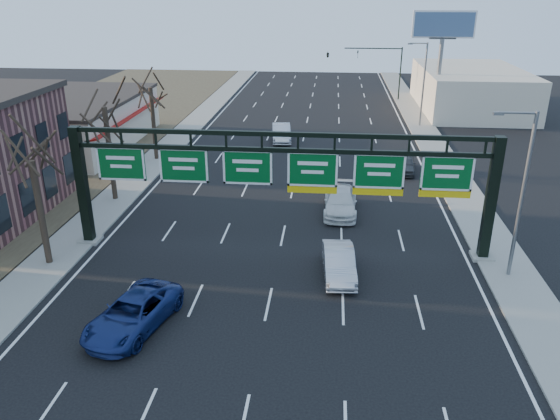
# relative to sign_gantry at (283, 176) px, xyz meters

# --- Properties ---
(ground) EXTENTS (160.00, 160.00, 0.00)m
(ground) POSITION_rel_sign_gantry_xyz_m (-0.16, -8.00, -4.63)
(ground) COLOR black
(ground) RESTS_ON ground
(sidewalk_left) EXTENTS (3.00, 120.00, 0.12)m
(sidewalk_left) POSITION_rel_sign_gantry_xyz_m (-12.96, 12.00, -4.57)
(sidewalk_left) COLOR gray
(sidewalk_left) RESTS_ON ground
(sidewalk_right) EXTENTS (3.00, 120.00, 0.12)m
(sidewalk_right) POSITION_rel_sign_gantry_xyz_m (12.64, 12.00, -4.57)
(sidewalk_right) COLOR gray
(sidewalk_right) RESTS_ON ground
(lane_markings) EXTENTS (21.60, 120.00, 0.01)m
(lane_markings) POSITION_rel_sign_gantry_xyz_m (-0.16, 12.00, -4.62)
(lane_markings) COLOR white
(lane_markings) RESTS_ON ground
(sign_gantry) EXTENTS (24.60, 1.20, 7.20)m
(sign_gantry) POSITION_rel_sign_gantry_xyz_m (0.00, 0.00, 0.00)
(sign_gantry) COLOR black
(sign_gantry) RESTS_ON ground
(cream_strip) EXTENTS (10.90, 18.40, 4.70)m
(cream_strip) POSITION_rel_sign_gantry_xyz_m (-21.64, 21.00, -2.27)
(cream_strip) COLOR beige
(cream_strip) RESTS_ON ground
(building_right_distant) EXTENTS (12.00, 20.00, 5.00)m
(building_right_distant) POSITION_rel_sign_gantry_xyz_m (19.84, 42.00, -2.13)
(building_right_distant) COLOR beige
(building_right_distant) RESTS_ON ground
(tree_gantry) EXTENTS (3.60, 3.60, 8.48)m
(tree_gantry) POSITION_rel_sign_gantry_xyz_m (-12.96, -3.00, 2.48)
(tree_gantry) COLOR #2E2219
(tree_gantry) RESTS_ON sidewalk_left
(tree_mid) EXTENTS (3.60, 3.60, 9.24)m
(tree_mid) POSITION_rel_sign_gantry_xyz_m (-12.96, 7.00, 3.23)
(tree_mid) COLOR #2E2219
(tree_mid) RESTS_ON sidewalk_left
(tree_far) EXTENTS (3.60, 3.60, 8.86)m
(tree_far) POSITION_rel_sign_gantry_xyz_m (-12.96, 17.00, 2.86)
(tree_far) COLOR #2E2219
(tree_far) RESTS_ON sidewalk_left
(streetlight_near) EXTENTS (2.15, 0.22, 9.00)m
(streetlight_near) POSITION_rel_sign_gantry_xyz_m (12.31, -2.00, 0.45)
(streetlight_near) COLOR slate
(streetlight_near) RESTS_ON sidewalk_right
(streetlight_far) EXTENTS (2.15, 0.22, 9.00)m
(streetlight_far) POSITION_rel_sign_gantry_xyz_m (12.31, 32.00, 0.45)
(streetlight_far) COLOR slate
(streetlight_far) RESTS_ON sidewalk_right
(billboard_right) EXTENTS (7.00, 0.50, 12.00)m
(billboard_right) POSITION_rel_sign_gantry_xyz_m (14.84, 36.98, 4.43)
(billboard_right) COLOR slate
(billboard_right) RESTS_ON ground
(traffic_signal_mast) EXTENTS (10.16, 0.54, 7.00)m
(traffic_signal_mast) POSITION_rel_sign_gantry_xyz_m (5.53, 47.00, 0.87)
(traffic_signal_mast) COLOR black
(traffic_signal_mast) RESTS_ON ground
(car_blue_suv) EXTENTS (3.82, 5.98, 1.53)m
(car_blue_suv) POSITION_rel_sign_gantry_xyz_m (-6.06, -8.59, -3.86)
(car_blue_suv) COLOR navy
(car_blue_suv) RESTS_ON ground
(car_silver_sedan) EXTENTS (1.94, 4.72, 1.52)m
(car_silver_sedan) POSITION_rel_sign_gantry_xyz_m (3.30, -2.80, -3.87)
(car_silver_sedan) COLOR #B6B5BB
(car_silver_sedan) RESTS_ON ground
(car_white_wagon) EXTENTS (2.29, 5.44, 1.57)m
(car_white_wagon) POSITION_rel_sign_gantry_xyz_m (3.44, 6.17, -3.85)
(car_white_wagon) COLOR white
(car_white_wagon) RESTS_ON ground
(car_grey_far) EXTENTS (2.21, 4.40, 1.44)m
(car_grey_far) POSITION_rel_sign_gantry_xyz_m (8.90, 15.57, -3.91)
(car_grey_far) COLOR #393B3D
(car_grey_far) RESTS_ON ground
(car_silver_distant) EXTENTS (2.41, 5.28, 1.68)m
(car_silver_distant) POSITION_rel_sign_gantry_xyz_m (-2.34, 24.39, -3.79)
(car_silver_distant) COLOR silver
(car_silver_distant) RESTS_ON ground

